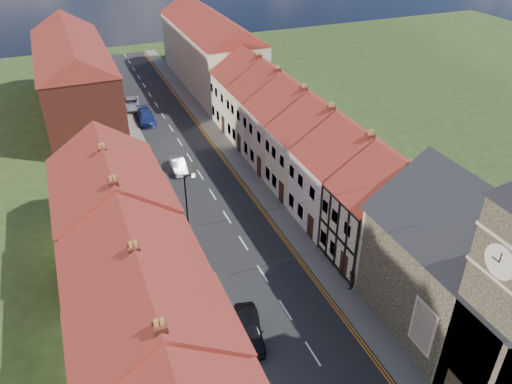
{
  "coord_description": "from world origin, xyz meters",
  "views": [
    {
      "loc": [
        -11.12,
        -12.0,
        24.64
      ],
      "look_at": [
        1.78,
        19.65,
        3.5
      ],
      "focal_mm": 35.0,
      "sensor_mm": 36.0,
      "label": 1
    }
  ],
  "objects_px": {
    "church": "(486,269)",
    "car_distant": "(131,104)",
    "car_mid": "(178,165)",
    "pedestrian_right": "(351,280)",
    "lamppost": "(188,204)",
    "car_near": "(248,329)",
    "car_far": "(146,117)"
  },
  "relations": [
    {
      "from": "car_near",
      "to": "church",
      "type": "bearing_deg",
      "value": -10.0
    },
    {
      "from": "car_near",
      "to": "pedestrian_right",
      "type": "xyz_separation_m",
      "value": [
        8.3,
        1.42,
        0.15
      ]
    },
    {
      "from": "church",
      "to": "pedestrian_right",
      "type": "bearing_deg",
      "value": 122.06
    },
    {
      "from": "pedestrian_right",
      "to": "lamppost",
      "type": "bearing_deg",
      "value": -65.48
    },
    {
      "from": "car_mid",
      "to": "car_far",
      "type": "height_order",
      "value": "car_far"
    },
    {
      "from": "lamppost",
      "to": "car_near",
      "type": "distance_m",
      "value": 11.65
    },
    {
      "from": "car_distant",
      "to": "pedestrian_right",
      "type": "bearing_deg",
      "value": -71.75
    },
    {
      "from": "church",
      "to": "pedestrian_right",
      "type": "distance_m",
      "value": 9.45
    },
    {
      "from": "car_near",
      "to": "car_far",
      "type": "height_order",
      "value": "car_near"
    },
    {
      "from": "church",
      "to": "lamppost",
      "type": "distance_m",
      "value": 21.38
    },
    {
      "from": "lamppost",
      "to": "car_far",
      "type": "height_order",
      "value": "lamppost"
    },
    {
      "from": "church",
      "to": "pedestrian_right",
      "type": "relative_size",
      "value": 9.96
    },
    {
      "from": "car_mid",
      "to": "pedestrian_right",
      "type": "relative_size",
      "value": 2.44
    },
    {
      "from": "car_far",
      "to": "car_distant",
      "type": "bearing_deg",
      "value": 102.21
    },
    {
      "from": "car_mid",
      "to": "car_far",
      "type": "distance_m",
      "value": 13.17
    },
    {
      "from": "church",
      "to": "car_mid",
      "type": "distance_m",
      "value": 30.96
    },
    {
      "from": "lamppost",
      "to": "car_mid",
      "type": "relative_size",
      "value": 1.61
    },
    {
      "from": "church",
      "to": "car_distant",
      "type": "relative_size",
      "value": 3.3
    },
    {
      "from": "car_near",
      "to": "car_distant",
      "type": "distance_m",
      "value": 41.29
    },
    {
      "from": "church",
      "to": "car_mid",
      "type": "relative_size",
      "value": 4.08
    },
    {
      "from": "car_mid",
      "to": "car_distant",
      "type": "distance_m",
      "value": 18.3
    },
    {
      "from": "church",
      "to": "car_distant",
      "type": "xyz_separation_m",
      "value": [
        -12.51,
        46.68,
        -5.24
      ]
    },
    {
      "from": "lamppost",
      "to": "car_near",
      "type": "xyz_separation_m",
      "value": [
        0.61,
        -11.29,
        -2.8
      ]
    },
    {
      "from": "pedestrian_right",
      "to": "car_far",
      "type": "bearing_deg",
      "value": -95.51
    },
    {
      "from": "car_mid",
      "to": "car_distant",
      "type": "xyz_separation_m",
      "value": [
        -1.43,
        18.25,
        0.03
      ]
    },
    {
      "from": "church",
      "to": "lamppost",
      "type": "relative_size",
      "value": 2.53
    },
    {
      "from": "car_far",
      "to": "pedestrian_right",
      "type": "bearing_deg",
      "value": -75.1
    },
    {
      "from": "car_mid",
      "to": "church",
      "type": "bearing_deg",
      "value": -65.22
    },
    {
      "from": "car_distant",
      "to": "pedestrian_right",
      "type": "distance_m",
      "value": 40.72
    },
    {
      "from": "church",
      "to": "car_far",
      "type": "relative_size",
      "value": 3.2
    },
    {
      "from": "car_near",
      "to": "car_far",
      "type": "distance_m",
      "value": 36.22
    },
    {
      "from": "car_far",
      "to": "car_distant",
      "type": "relative_size",
      "value": 1.03
    }
  ]
}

